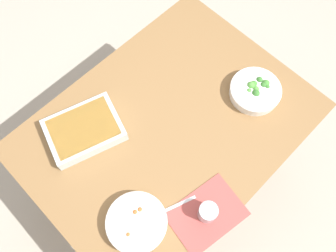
% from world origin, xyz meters
% --- Properties ---
extents(ground_plane, '(6.00, 6.00, 0.00)m').
position_xyz_m(ground_plane, '(0.00, 0.00, 0.00)').
color(ground_plane, '#B2A899').
extents(dining_table, '(1.20, 0.90, 0.74)m').
position_xyz_m(dining_table, '(0.00, 0.00, 0.65)').
color(dining_table, olive).
rests_on(dining_table, ground_plane).
extents(placemat, '(0.31, 0.24, 0.00)m').
position_xyz_m(placemat, '(-0.16, -0.37, 0.74)').
color(placemat, '#B24C47').
rests_on(placemat, dining_table).
extents(stew_bowl, '(0.23, 0.23, 0.06)m').
position_xyz_m(stew_bowl, '(-0.37, -0.21, 0.77)').
color(stew_bowl, white).
rests_on(stew_bowl, dining_table).
extents(broccoli_bowl, '(0.23, 0.23, 0.06)m').
position_xyz_m(broccoli_bowl, '(0.38, -0.16, 0.77)').
color(broccoli_bowl, white).
rests_on(broccoli_bowl, dining_table).
extents(baking_dish, '(0.35, 0.30, 0.06)m').
position_xyz_m(baking_dish, '(-0.27, 0.22, 0.77)').
color(baking_dish, silver).
rests_on(baking_dish, dining_table).
extents(drink_cup, '(0.07, 0.07, 0.08)m').
position_xyz_m(drink_cup, '(-0.16, -0.37, 0.78)').
color(drink_cup, '#B2BCC6').
rests_on(drink_cup, dining_table).
extents(spoon_by_stew, '(0.17, 0.08, 0.01)m').
position_xyz_m(spoon_by_stew, '(-0.24, -0.25, 0.74)').
color(spoon_by_stew, silver).
rests_on(spoon_by_stew, dining_table).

